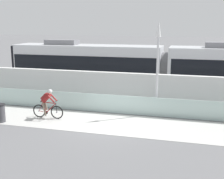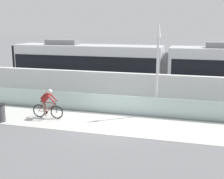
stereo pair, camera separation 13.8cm
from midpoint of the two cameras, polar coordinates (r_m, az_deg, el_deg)
ground_plane at (r=15.56m, az=-1.15°, el=-6.40°), size 200.00×200.00×0.00m
bike_path_deck at (r=15.56m, az=-1.15°, el=-6.37°), size 32.00×3.20×0.01m
glass_parapet at (r=17.11m, az=0.58°, el=-2.79°), size 32.00×0.05×1.05m
concrete_barrier_wall at (r=18.69m, az=1.96°, el=0.09°), size 32.00×0.36×2.05m
tram_rail_near at (r=21.28m, az=3.47°, el=-1.20°), size 32.00×0.08×0.01m
tram_rail_far at (r=22.65m, az=4.20°, el=-0.37°), size 32.00×0.08×0.01m
tram at (r=21.30m, az=9.79°, el=3.83°), size 22.56×2.54×3.81m
cyclist_on_bike at (r=16.53m, az=-12.36°, el=-2.65°), size 1.77×0.58×1.61m
lamp_post_antenna at (r=16.48m, az=8.42°, el=6.29°), size 0.28×0.28×5.20m
trash_bin at (r=16.65m, az=-20.60°, el=-4.20°), size 0.51×0.51×0.96m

